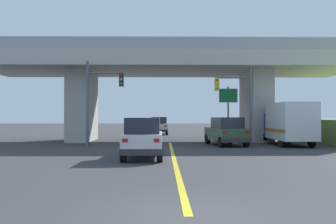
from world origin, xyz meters
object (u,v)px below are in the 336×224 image
suv_lead (143,138)px  highway_sign (228,102)px  sedan_oncoming (159,126)px  traffic_signal_nearside (239,96)px  traffic_signal_farside (99,93)px  box_truck (287,123)px  suv_crossing (226,131)px

suv_lead → highway_sign: bearing=61.3°
sedan_oncoming → traffic_signal_nearside: size_ratio=0.82×
traffic_signal_farside → box_truck: bearing=2.4°
traffic_signal_nearside → highway_sign: size_ratio=1.27×
sedan_oncoming → highway_sign: (5.67, -13.50, 2.26)m
suv_lead → suv_crossing: bearing=56.2°
highway_sign → traffic_signal_farside: bearing=-161.0°
suv_lead → traffic_signal_nearside: 11.21m
suv_lead → sedan_oncoming: 24.84m
suv_lead → box_truck: bearing=40.5°
suv_lead → suv_crossing: 9.89m
box_truck → suv_lead: bearing=-139.5°
suv_lead → suv_crossing: same height
sedan_oncoming → traffic_signal_farside: bearing=-103.6°
traffic_signal_farside → highway_sign: traffic_signal_farside is taller
suv_lead → traffic_signal_farside: traffic_signal_farside is taller
suv_lead → traffic_signal_nearside: size_ratio=0.75×
suv_crossing → traffic_signal_farside: size_ratio=0.77×
suv_crossing → traffic_signal_nearside: traffic_signal_nearside is taller
suv_lead → traffic_signal_nearside: (6.53, 8.75, 2.54)m
box_truck → highway_sign: (-3.82, 2.80, 1.67)m
box_truck → traffic_signal_farside: size_ratio=1.11×
suv_lead → box_truck: 13.17m
box_truck → traffic_signal_nearside: (-3.49, 0.21, 1.95)m
suv_crossing → suv_lead: bearing=-133.0°
sedan_oncoming → highway_sign: 14.81m
highway_sign → suv_lead: bearing=-118.7°
sedan_oncoming → suv_crossing: bearing=-73.3°
suv_crossing → box_truck: 4.56m
suv_crossing → traffic_signal_nearside: bearing=18.5°
suv_crossing → sedan_oncoming: same height
traffic_signal_nearside → box_truck: bearing=-3.5°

